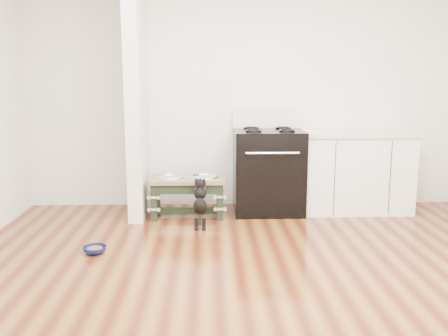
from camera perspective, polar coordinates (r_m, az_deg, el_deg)
The scene contains 8 objects.
ground at distance 3.65m, azimuth 5.07°, elevation -14.02°, with size 5.00×5.00×0.00m, color #491C0D.
room_shell at distance 3.32m, azimuth 5.54°, elevation 12.34°, with size 5.00×5.00×5.00m.
partition_wall at distance 5.45m, azimuth -9.94°, elevation 8.66°, with size 0.15×0.80×2.70m, color silver.
oven_range at distance 5.59m, azimuth 5.06°, elevation -0.19°, with size 0.76×0.69×1.14m.
cabinet_run at distance 5.81m, azimuth 14.68°, elevation -0.33°, with size 1.24×0.64×0.91m.
dog_feeder at distance 5.40m, azimuth -4.19°, elevation -2.39°, with size 0.79×0.42×0.45m.
puppy at distance 5.05m, azimuth -2.75°, elevation -3.80°, with size 0.14×0.41×0.48m.
floor_bowl at distance 4.50m, azimuth -14.55°, elevation -9.04°, with size 0.25×0.25×0.06m.
Camera 1 is at (-0.42, -3.29, 1.51)m, focal length 40.00 mm.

